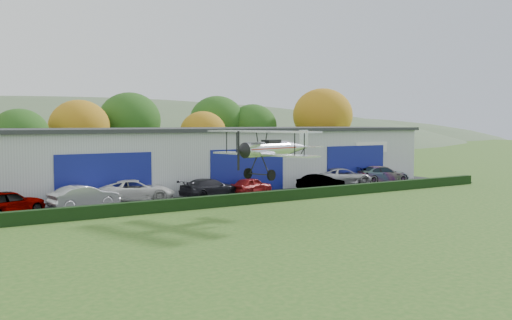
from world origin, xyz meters
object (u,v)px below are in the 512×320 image
car_3 (210,188)px  car_6 (342,177)px  car_7 (382,174)px  car_5 (321,182)px  biplane (272,147)px  car_2 (135,190)px  car_4 (251,186)px  car_1 (84,196)px  car_0 (8,202)px  hangar (214,157)px

car_3 → car_6: bearing=-98.1°
car_6 → car_7: (4.91, -0.21, -0.01)m
car_3 → car_7: bearing=-99.6°
car_5 → biplane: (-10.44, -8.06, 3.54)m
car_2 → car_6: (19.65, -0.15, 0.00)m
car_3 → car_4: bearing=-100.9°
car_1 → car_4: car_1 is taller
car_1 → car_2: size_ratio=0.81×
car_4 → car_7: car_7 is taller
car_4 → car_3: bearing=72.6°
car_2 → car_0: bearing=115.2°
car_2 → car_3: bearing=-83.3°
hangar → car_7: bearing=-25.0°
hangar → car_4: (-0.53, -7.40, -1.94)m
car_2 → biplane: bearing=-136.8°
car_7 → car_3: bearing=104.4°
car_0 → car_7: bearing=-110.4°
hangar → car_2: hangar is taller
car_5 → hangar: bearing=40.8°
car_4 → car_7: size_ratio=0.72×
car_3 → car_6: 14.08m
car_6 → car_4: bearing=104.8°
car_4 → car_6: (10.25, 0.78, 0.13)m
car_1 → biplane: bearing=-146.8°
hangar → car_6: bearing=-34.2°
car_0 → car_2: car_2 is taller
car_1 → car_7: 28.57m
car_1 → biplane: 13.36m
biplane → car_6: bearing=17.8°
car_1 → car_2: (4.00, 1.10, 0.03)m
hangar → car_6: size_ratio=7.11×
hangar → car_6: 11.90m
car_5 → car_1: bearing=94.5°
car_7 → car_2: bearing=101.7°
car_7 → car_1: bearing=104.1°
car_0 → car_6: bearing=-109.6°
car_7 → biplane: 22.05m
car_7 → biplane: (-19.42, -9.86, 3.43)m
car_4 → car_6: size_ratio=0.68×
car_1 → car_5: 19.60m
car_2 → car_4: size_ratio=1.46×
hangar → car_6: hangar is taller
car_4 → car_7: 15.18m
car_2 → car_5: bearing=-81.4°
car_1 → car_5: size_ratio=1.13×
hangar → car_0: bearing=-157.3°
car_1 → car_3: (9.59, 0.14, -0.04)m
car_1 → car_3: car_1 is taller
car_2 → car_3: size_ratio=1.15×
car_0 → car_6: car_6 is taller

